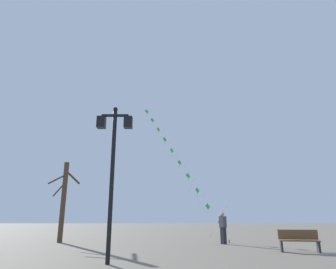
{
  "coord_description": "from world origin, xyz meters",
  "views": [
    {
      "loc": [
        -1.27,
        -1.9,
        1.32
      ],
      "look_at": [
        -1.21,
        14.55,
        6.02
      ],
      "focal_mm": 31.78,
      "sensor_mm": 36.0,
      "label": 1
    }
  ],
  "objects_px": {
    "kite_train": "(175,157)",
    "park_bench": "(297,241)",
    "bare_tree": "(62,199)",
    "twin_lantern_lamp_post": "(112,151)",
    "kite_flyer": "(222,227)"
  },
  "relations": [
    {
      "from": "kite_flyer",
      "to": "park_bench",
      "type": "bearing_deg",
      "value": -177.61
    },
    {
      "from": "twin_lantern_lamp_post",
      "to": "park_bench",
      "type": "relative_size",
      "value": 3.07
    },
    {
      "from": "bare_tree",
      "to": "twin_lantern_lamp_post",
      "type": "bearing_deg",
      "value": -62.64
    },
    {
      "from": "bare_tree",
      "to": "park_bench",
      "type": "relative_size",
      "value": 2.87
    },
    {
      "from": "kite_train",
      "to": "bare_tree",
      "type": "xyz_separation_m",
      "value": [
        -6.99,
        -3.64,
        -3.33
      ]
    },
    {
      "from": "twin_lantern_lamp_post",
      "to": "kite_flyer",
      "type": "relative_size",
      "value": 2.98
    },
    {
      "from": "bare_tree",
      "to": "kite_train",
      "type": "bearing_deg",
      "value": 27.51
    },
    {
      "from": "kite_train",
      "to": "kite_flyer",
      "type": "bearing_deg",
      "value": -62.96
    },
    {
      "from": "twin_lantern_lamp_post",
      "to": "park_bench",
      "type": "distance_m",
      "value": 8.66
    },
    {
      "from": "kite_flyer",
      "to": "bare_tree",
      "type": "bearing_deg",
      "value": 55.15
    },
    {
      "from": "twin_lantern_lamp_post",
      "to": "park_bench",
      "type": "height_order",
      "value": "twin_lantern_lamp_post"
    },
    {
      "from": "kite_train",
      "to": "park_bench",
      "type": "bearing_deg",
      "value": -61.42
    },
    {
      "from": "park_bench",
      "to": "kite_flyer",
      "type": "bearing_deg",
      "value": 133.1
    },
    {
      "from": "kite_flyer",
      "to": "bare_tree",
      "type": "xyz_separation_m",
      "value": [
        -9.44,
        1.15,
        1.59
      ]
    },
    {
      "from": "kite_train",
      "to": "bare_tree",
      "type": "height_order",
      "value": "kite_train"
    }
  ]
}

